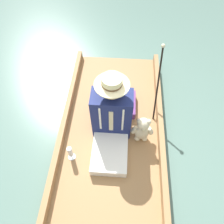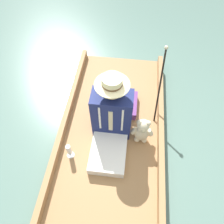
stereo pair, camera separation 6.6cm
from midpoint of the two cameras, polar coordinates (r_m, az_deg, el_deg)
ground_plane at (r=2.65m, az=0.39°, el=-8.12°), size 16.00×16.00×0.00m
punt_boat at (r=2.59m, az=0.39°, el=-7.48°), size 1.20×2.79×0.21m
seat_cushion at (r=2.77m, az=1.60°, el=2.22°), size 0.54×0.38×0.11m
seated_person at (r=2.31m, az=0.72°, el=-1.95°), size 0.42×0.75×0.87m
teddy_bear at (r=2.43m, az=8.63°, el=-4.97°), size 0.26×0.15×0.37m
wine_glass at (r=2.39m, az=-10.36°, el=-9.83°), size 0.08×0.08×0.21m
walking_cane at (r=2.52m, az=13.39°, el=8.12°), size 0.04×0.42×0.82m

